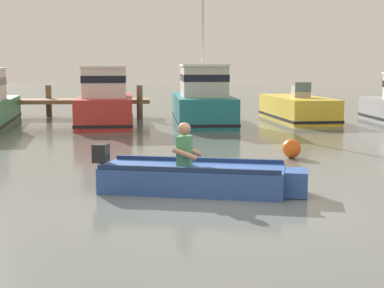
{
  "coord_description": "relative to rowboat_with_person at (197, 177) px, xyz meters",
  "views": [
    {
      "loc": [
        -1.12,
        -9.05,
        2.17
      ],
      "look_at": [
        -0.15,
        2.8,
        0.55
      ],
      "focal_mm": 54.94,
      "sensor_mm": 36.0,
      "label": 1
    }
  ],
  "objects": [
    {
      "name": "mooring_buoy",
      "position": [
        2.53,
        3.46,
        -0.03
      ],
      "size": [
        0.44,
        0.44,
        0.44
      ],
      "primitive_type": "sphere",
      "color": "#E55919",
      "rests_on": "ground"
    },
    {
      "name": "moored_boat_red",
      "position": [
        -2.26,
        11.22,
        0.55
      ],
      "size": [
        2.0,
        4.78,
        2.13
      ],
      "color": "#B72D28",
      "rests_on": "ground"
    },
    {
      "name": "moored_boat_teal",
      "position": [
        1.25,
        11.55,
        0.57
      ],
      "size": [
        2.06,
        5.6,
        4.66
      ],
      "color": "#1E727A",
      "rests_on": "ground"
    },
    {
      "name": "rowboat_with_person",
      "position": [
        0.0,
        0.0,
        0.0
      ],
      "size": [
        3.68,
        1.88,
        1.19
      ],
      "color": "#2D519E",
      "rests_on": "ground"
    },
    {
      "name": "moored_boat_yellow",
      "position": [
        5.03,
        12.42,
        0.19
      ],
      "size": [
        2.08,
        5.05,
        1.5
      ],
      "color": "gold",
      "rests_on": "ground"
    },
    {
      "name": "ground_plane",
      "position": [
        0.23,
        -0.78,
        -0.25
      ],
      "size": [
        120.0,
        120.0,
        0.0
      ],
      "primitive_type": "plane",
      "color": "slate"
    }
  ]
}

